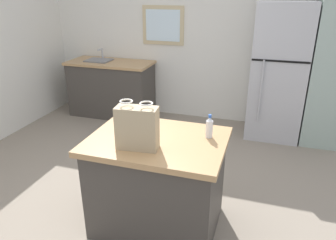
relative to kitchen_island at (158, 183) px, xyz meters
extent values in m
plane|color=gray|center=(-0.24, 0.18, -0.44)|extent=(6.25, 6.25, 0.00)
cube|color=silver|center=(-0.24, 2.78, 0.86)|extent=(5.11, 0.10, 2.60)
cube|color=#CCB78C|center=(-0.85, 2.73, 1.04)|extent=(0.68, 0.04, 0.60)
cube|color=white|center=(-0.85, 2.71, 1.04)|extent=(0.56, 0.02, 0.48)
cube|color=#423D38|center=(0.00, 0.00, -0.03)|extent=(1.06, 0.78, 0.82)
cube|color=tan|center=(0.00, 0.00, 0.41)|extent=(1.14, 0.86, 0.05)
cube|color=#B7B7BC|center=(0.95, 2.37, 0.50)|extent=(0.73, 0.67, 1.88)
cube|color=black|center=(0.95, 2.03, 0.73)|extent=(0.72, 0.01, 0.02)
cylinder|color=#B7B7BC|center=(0.75, 2.01, 0.31)|extent=(0.02, 0.02, 0.85)
cube|color=#9EB2A8|center=(1.58, 2.37, 0.67)|extent=(0.48, 0.63, 2.23)
cube|color=#423D38|center=(-1.66, 2.40, -0.01)|extent=(1.35, 0.61, 0.87)
cube|color=tan|center=(-1.66, 2.40, 0.45)|extent=(1.39, 0.65, 0.04)
cube|color=slate|center=(-1.86, 2.40, 0.42)|extent=(0.40, 0.32, 0.14)
cylinder|color=#B7B7BC|center=(-1.86, 2.54, 0.56)|extent=(0.03, 0.03, 0.18)
cylinder|color=#B7B7BC|center=(-1.86, 2.47, 0.65)|extent=(0.02, 0.14, 0.02)
cube|color=tan|center=(-0.09, -0.20, 0.60)|extent=(0.33, 0.17, 0.34)
torus|color=white|center=(-0.17, -0.20, 0.81)|extent=(0.11, 0.11, 0.01)
torus|color=white|center=(-0.01, -0.20, 0.81)|extent=(0.11, 0.11, 0.01)
cube|color=#4775B7|center=(-0.23, 0.10, 0.51)|extent=(0.20, 0.17, 0.16)
cylinder|color=white|center=(0.41, 0.16, 0.51)|extent=(0.06, 0.06, 0.15)
cone|color=white|center=(0.41, 0.16, 0.60)|extent=(0.05, 0.05, 0.03)
cylinder|color=blue|center=(0.41, 0.16, 0.62)|extent=(0.03, 0.03, 0.02)
torus|color=black|center=(-0.37, 0.28, 0.44)|extent=(0.21, 0.21, 0.01)
sphere|color=#19666B|center=(-0.42, 0.23, 0.46)|extent=(0.06, 0.06, 0.06)
sphere|color=#19666B|center=(-0.33, 0.33, 0.46)|extent=(0.06, 0.06, 0.06)
camera|label=1|loc=(0.82, -2.28, 1.61)|focal=34.41mm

